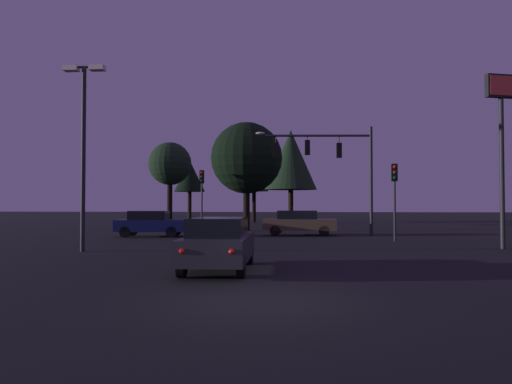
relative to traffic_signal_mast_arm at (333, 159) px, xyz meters
name	(u,v)px	position (x,y,z in m)	size (l,w,h in m)	color
ground_plane	(285,231)	(-3.00, 5.04, -4.67)	(168.00, 168.00, 0.00)	black
traffic_signal_mast_arm	(333,159)	(0.00, 0.00, 0.00)	(7.07, 0.75, 6.62)	#232326
traffic_light_corner_left	(202,188)	(-8.61, 2.85, -1.67)	(0.32, 0.36, 4.23)	#232326
traffic_light_corner_right	(395,186)	(2.82, -4.05, -1.82)	(0.32, 0.36, 3.99)	#232326
car_nearside_lane	(219,243)	(-4.47, -15.41, -3.87)	(1.82, 4.34, 1.52)	#232328
car_crossing_left	(299,222)	(-2.02, 0.47, -3.87)	(4.61, 2.12, 1.52)	#473828
car_crossing_right	(151,223)	(-10.77, -1.60, -3.87)	(4.20, 2.19, 1.52)	#0F1947
parking_lot_lamp_post	(84,132)	(-10.82, -10.43, 0.15)	(1.70, 0.36, 7.54)	#232326
store_sign_illuminated	(501,122)	(6.56, -7.84, 0.78)	(1.41, 0.63, 7.49)	#232326
tree_behind_sign	(291,160)	(-2.73, 18.19, 1.66)	(5.18, 5.18, 9.33)	black
tree_left_far	(254,174)	(-6.68, 21.46, 0.44)	(3.07, 3.07, 7.01)	black
tree_center_horizon	(247,158)	(-5.82, 5.38, 0.60)	(5.22, 5.22, 7.89)	black
tree_right_cluster	(170,164)	(-13.29, 11.95, 0.77)	(3.78, 3.78, 7.38)	black
tree_lot_edge	(190,176)	(-13.27, 19.69, 0.16)	(3.20, 3.20, 6.52)	black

